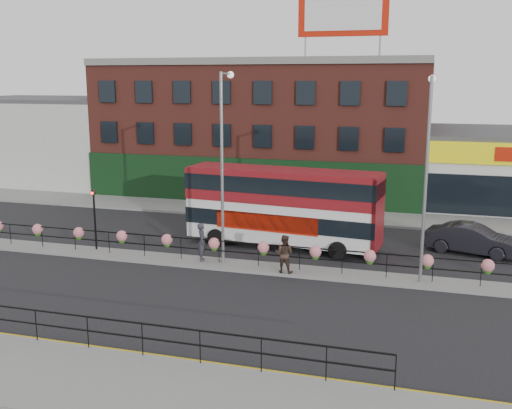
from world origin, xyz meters
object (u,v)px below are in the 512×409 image
(lamp_column_east, at_px, (427,162))
(car, at_px, (473,239))
(double_decker_bus, at_px, (283,200))
(pedestrian_a, at_px, (202,242))
(lamp_column_west, at_px, (224,152))
(pedestrian_b, at_px, (284,254))

(lamp_column_east, bearing_deg, car, 65.99)
(double_decker_bus, relative_size, car, 2.15)
(pedestrian_a, relative_size, lamp_column_west, 0.21)
(pedestrian_a, relative_size, pedestrian_b, 1.06)
(pedestrian_a, bearing_deg, car, -84.88)
(car, bearing_deg, pedestrian_a, 127.63)
(pedestrian_b, height_order, lamp_column_east, lamp_column_east)
(car, bearing_deg, lamp_column_east, 170.39)
(double_decker_bus, bearing_deg, car, 8.79)
(car, distance_m, lamp_column_east, 7.70)
(lamp_column_west, bearing_deg, car, 24.37)
(double_decker_bus, bearing_deg, pedestrian_b, -75.57)
(double_decker_bus, distance_m, car, 10.06)
(double_decker_bus, distance_m, pedestrian_b, 5.07)
(pedestrian_a, height_order, lamp_column_east, lamp_column_east)
(car, xyz_separation_m, lamp_column_west, (-11.78, -5.34, 4.79))
(car, relative_size, lamp_column_west, 0.54)
(car, bearing_deg, pedestrian_b, 140.16)
(car, height_order, pedestrian_b, pedestrian_b)
(lamp_column_west, distance_m, lamp_column_east, 9.30)
(pedestrian_a, bearing_deg, lamp_column_west, -98.13)
(pedestrian_b, relative_size, lamp_column_west, 0.20)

